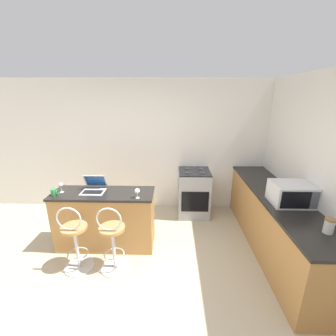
% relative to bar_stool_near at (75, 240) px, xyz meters
% --- Properties ---
extents(ground_plane, '(20.00, 20.00, 0.00)m').
position_rel_bar_stool_near_xyz_m(ground_plane, '(0.70, -0.35, -0.46)').
color(ground_plane, '#BCAD8E').
extents(wall_back, '(12.00, 0.06, 2.60)m').
position_rel_bar_stool_near_xyz_m(wall_back, '(0.70, 1.90, 0.84)').
color(wall_back, silver).
rests_on(wall_back, ground_plane).
extents(breakfast_bar, '(1.51, 0.53, 0.91)m').
position_rel_bar_stool_near_xyz_m(breakfast_bar, '(0.25, 0.53, 0.00)').
color(breakfast_bar, '#B27C42').
rests_on(breakfast_bar, ground_plane).
extents(counter_right, '(0.62, 2.75, 0.91)m').
position_rel_bar_stool_near_xyz_m(counter_right, '(2.83, 0.51, -0.00)').
color(counter_right, '#B27C42').
rests_on(counter_right, ground_plane).
extents(bar_stool_near, '(0.40, 0.40, 0.98)m').
position_rel_bar_stool_near_xyz_m(bar_stool_near, '(0.00, 0.00, 0.00)').
color(bar_stool_near, silver).
rests_on(bar_stool_near, ground_plane).
extents(bar_stool_far, '(0.40, 0.40, 0.98)m').
position_rel_bar_stool_near_xyz_m(bar_stool_far, '(0.50, 0.00, 0.00)').
color(bar_stool_far, silver).
rests_on(bar_stool_far, ground_plane).
extents(laptop, '(0.34, 0.34, 0.23)m').
position_rel_bar_stool_near_xyz_m(laptop, '(0.11, 0.60, 0.51)').
color(laptop, silver).
rests_on(laptop, breakfast_bar).
extents(microwave, '(0.51, 0.40, 0.28)m').
position_rel_bar_stool_near_xyz_m(microwave, '(2.87, 0.24, 0.60)').
color(microwave, silver).
rests_on(microwave, counter_right).
extents(stove_range, '(0.59, 0.61, 0.92)m').
position_rel_bar_stool_near_xyz_m(stove_range, '(1.71, 1.55, -0.00)').
color(stove_range, '#9EA3A8').
rests_on(stove_range, ground_plane).
extents(mug_white, '(0.11, 0.09, 0.10)m').
position_rel_bar_stool_near_xyz_m(mug_white, '(2.95, 0.77, 0.51)').
color(mug_white, white).
rests_on(mug_white, counter_right).
extents(wine_glass_tall, '(0.07, 0.07, 0.15)m').
position_rel_bar_stool_near_xyz_m(wine_glass_tall, '(0.80, 0.36, 0.56)').
color(wine_glass_tall, silver).
rests_on(wine_glass_tall, breakfast_bar).
extents(mug_red, '(0.10, 0.08, 0.09)m').
position_rel_bar_stool_near_xyz_m(mug_red, '(3.03, 0.70, 0.50)').
color(mug_red, red).
rests_on(mug_red, counter_right).
extents(wine_glass_short, '(0.07, 0.07, 0.15)m').
position_rel_bar_stool_near_xyz_m(wine_glass_short, '(-0.36, 0.52, 0.57)').
color(wine_glass_short, silver).
rests_on(wine_glass_short, breakfast_bar).
extents(storage_jar, '(0.10, 0.10, 0.17)m').
position_rel_bar_stool_near_xyz_m(storage_jar, '(2.94, -0.43, 0.54)').
color(storage_jar, silver).
rests_on(storage_jar, counter_right).
extents(mug_green, '(0.10, 0.08, 0.10)m').
position_rel_bar_stool_near_xyz_m(mug_green, '(-0.41, 0.40, 0.50)').
color(mug_green, '#338447').
rests_on(mug_green, breakfast_bar).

